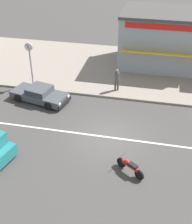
# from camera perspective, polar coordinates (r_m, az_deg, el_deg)

# --- Properties ---
(ground_plane) EXTENTS (160.00, 160.00, 0.00)m
(ground_plane) POSITION_cam_1_polar(r_m,az_deg,el_deg) (18.95, 2.46, -4.65)
(ground_plane) COLOR #423F3D
(lane_centre_stripe) EXTENTS (50.40, 0.14, 0.01)m
(lane_centre_stripe) POSITION_cam_1_polar(r_m,az_deg,el_deg) (18.95, 2.47, -4.64)
(lane_centre_stripe) COLOR silver
(lane_centre_stripe) RESTS_ON ground
(kerb_strip) EXTENTS (68.00, 10.00, 0.15)m
(kerb_strip) POSITION_cam_1_polar(r_m,az_deg,el_deg) (27.10, 6.09, 7.71)
(kerb_strip) COLOR gray
(kerb_strip) RESTS_ON ground
(sedan_dark_grey_1) EXTENTS (4.42, 2.58, 1.06)m
(sedan_dark_grey_1) POSITION_cam_1_polar(r_m,az_deg,el_deg) (22.66, -10.24, 3.29)
(sedan_dark_grey_1) COLOR #47494F
(sedan_dark_grey_1) RESTS_ON ground
(motorcycle_1) EXTENTS (1.55, 1.13, 0.80)m
(motorcycle_1) POSITION_cam_1_polar(r_m,az_deg,el_deg) (16.46, 6.21, -9.85)
(motorcycle_1) COLOR black
(motorcycle_1) RESTS_ON ground
(street_clock) EXTENTS (0.59, 0.22, 3.35)m
(street_clock) POSITION_cam_1_polar(r_m,az_deg,el_deg) (23.93, -12.03, 10.26)
(street_clock) COLOR #9E9EA3
(street_clock) RESTS_ON kerb_strip
(pedestrian_far_end) EXTENTS (0.34, 0.34, 1.71)m
(pedestrian_far_end) POSITION_cam_1_polar(r_m,az_deg,el_deg) (23.18, 3.84, 6.21)
(pedestrian_far_end) COLOR #4C4238
(pedestrian_far_end) RESTS_ON kerb_strip
(shopfront_mid_block) EXTENTS (6.87, 5.77, 4.58)m
(shopfront_mid_block) POSITION_cam_1_polar(r_m,az_deg,el_deg) (27.67, 11.89, 13.05)
(shopfront_mid_block) COLOR #999EA8
(shopfront_mid_block) RESTS_ON kerb_strip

